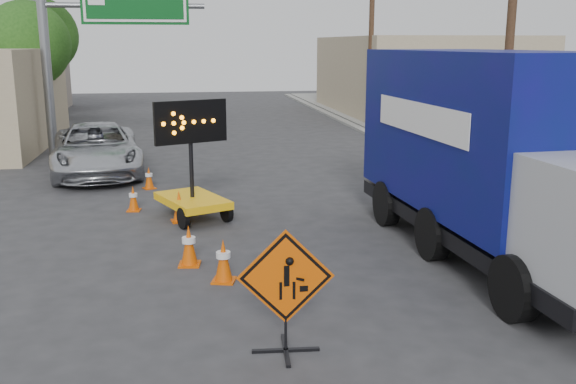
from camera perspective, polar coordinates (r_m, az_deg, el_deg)
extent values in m
plane|color=#2D2D30|center=(9.06, 1.48, -14.61)|extent=(100.00, 100.00, 0.00)
cube|color=gray|center=(24.83, 11.30, 3.21)|extent=(0.40, 60.00, 0.12)
cube|color=gray|center=(25.73, 16.11, 3.32)|extent=(4.00, 60.00, 0.15)
cube|color=tan|center=(40.61, 11.71, 10.12)|extent=(10.00, 14.00, 4.60)
cylinder|color=slate|center=(26.35, -20.67, 10.50)|extent=(0.36, 0.36, 6.80)
cylinder|color=slate|center=(25.98, -14.33, 15.76)|extent=(6.00, 0.20, 0.20)
cylinder|color=slate|center=(34.58, -21.63, 12.67)|extent=(0.44, 0.44, 9.00)
cylinder|color=#472E1E|center=(20.26, 19.15, 13.21)|extent=(0.26, 0.26, 9.00)
cylinder|color=#472E1E|center=(33.27, 7.40, 13.47)|extent=(0.26, 0.26, 9.00)
cylinder|color=#472E1E|center=(30.67, -21.78, 7.32)|extent=(0.28, 0.28, 3.25)
sphere|color=#1E4814|center=(30.56, -22.19, 12.08)|extent=(3.71, 3.71, 3.71)
cylinder|color=#472E1E|center=(38.67, -20.82, 8.65)|extent=(0.28, 0.28, 3.58)
sphere|color=#1E4814|center=(38.60, -21.16, 12.82)|extent=(4.10, 4.10, 4.10)
cube|color=black|center=(9.23, -0.21, -13.88)|extent=(0.95, 0.14, 0.04)
cube|color=black|center=(9.23, -0.21, -13.88)|extent=(0.14, 0.95, 0.04)
cylinder|color=black|center=(9.08, -0.21, -11.92)|extent=(0.04, 0.04, 0.74)
cube|color=#D54D04|center=(8.79, -0.21, -7.55)|extent=(1.34, 0.13, 1.34)
cube|color=black|center=(8.79, -0.21, -7.55)|extent=(1.25, 0.10, 1.25)
cube|color=yellow|center=(15.85, -8.48, -0.75)|extent=(1.92, 2.35, 0.18)
cylinder|color=black|center=(15.62, -8.63, 3.43)|extent=(0.10, 0.10, 2.24)
cube|color=black|center=(15.51, -8.72, 6.21)|extent=(1.73, 0.81, 1.02)
imported|color=#B9BCC1|center=(21.98, -16.67, 3.67)|extent=(3.48, 6.22, 1.64)
cube|color=black|center=(13.37, 17.84, -3.06)|extent=(2.95, 8.57, 0.32)
cube|color=#06134F|center=(13.75, 16.78, 5.32)|extent=(2.96, 6.67, 3.17)
cube|color=#D54D04|center=(11.78, -5.72, -7.82)|extent=(0.50, 0.50, 0.03)
cone|color=#D54D04|center=(11.65, -5.76, -5.99)|extent=(0.31, 0.31, 0.76)
cylinder|color=silver|center=(11.62, -5.77, -5.57)|extent=(0.26, 0.26, 0.11)
cube|color=#D54D04|center=(12.69, -8.74, -6.36)|extent=(0.46, 0.46, 0.03)
cone|color=#D54D04|center=(12.56, -8.80, -4.63)|extent=(0.32, 0.32, 0.77)
cylinder|color=silver|center=(12.53, -8.81, -4.24)|extent=(0.26, 0.26, 0.11)
cube|color=#D54D04|center=(15.75, -9.60, -2.54)|extent=(0.45, 0.45, 0.03)
cone|color=#D54D04|center=(15.66, -9.65, -1.18)|extent=(0.30, 0.30, 0.74)
cylinder|color=silver|center=(15.63, -9.66, -0.87)|extent=(0.25, 0.25, 0.11)
cube|color=#D54D04|center=(16.99, -13.53, -1.58)|extent=(0.37, 0.37, 0.03)
cone|color=#D54D04|center=(16.91, -13.59, -0.51)|extent=(0.26, 0.26, 0.63)
cylinder|color=silver|center=(16.89, -13.60, -0.27)|extent=(0.21, 0.21, 0.09)
cube|color=#D54D04|center=(19.47, -12.21, 0.34)|extent=(0.44, 0.44, 0.03)
cone|color=#D54D04|center=(19.40, -12.26, 1.28)|extent=(0.26, 0.26, 0.63)
cylinder|color=silver|center=(19.39, -12.27, 1.50)|extent=(0.21, 0.21, 0.09)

